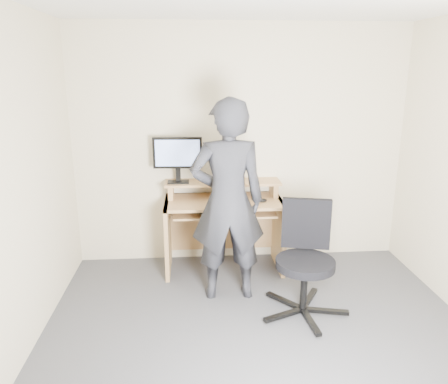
{
  "coord_description": "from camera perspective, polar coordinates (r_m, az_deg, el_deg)",
  "views": [
    {
      "loc": [
        -0.52,
        -2.79,
        2.05
      ],
      "look_at": [
        -0.23,
        1.05,
        0.95
      ],
      "focal_mm": 35.0,
      "sensor_mm": 36.0,
      "label": 1
    }
  ],
  "objects": [
    {
      "name": "travel_mug",
      "position": [
        4.54,
        2.03,
        2.44
      ],
      "size": [
        0.07,
        0.07,
        0.16
      ],
      "primitive_type": "cylinder",
      "rotation": [
        0.0,
        0.0,
        0.03
      ],
      "color": "silver",
      "rests_on": "desk"
    },
    {
      "name": "charger",
      "position": [
        4.44,
        -1.42,
        1.29
      ],
      "size": [
        0.05,
        0.05,
        0.03
      ],
      "primitive_type": "cube",
      "rotation": [
        0.0,
        0.0,
        0.2
      ],
      "color": "black",
      "rests_on": "desk"
    },
    {
      "name": "external_drive",
      "position": [
        4.53,
        -0.42,
        2.66
      ],
      "size": [
        0.08,
        0.14,
        0.2
      ],
      "primitive_type": "cube",
      "rotation": [
        0.0,
        0.0,
        -0.11
      ],
      "color": "black",
      "rests_on": "desk"
    },
    {
      "name": "mouse",
      "position": [
        4.39,
        5.02,
        -1.09
      ],
      "size": [
        0.1,
        0.07,
        0.04
      ],
      "primitive_type": "ellipsoid",
      "rotation": [
        0.0,
        0.0,
        -0.04
      ],
      "color": "black",
      "rests_on": "desk"
    },
    {
      "name": "smartphone",
      "position": [
        4.54,
        3.85,
        1.41
      ],
      "size": [
        0.09,
        0.14,
        0.01
      ],
      "primitive_type": "cube",
      "rotation": [
        0.0,
        0.0,
        0.15
      ],
      "color": "black",
      "rests_on": "desk"
    },
    {
      "name": "desk",
      "position": [
        4.58,
        -0.1,
        -3.2
      ],
      "size": [
        1.2,
        0.6,
        0.91
      ],
      "color": "tan",
      "rests_on": "ground"
    },
    {
      "name": "ground",
      "position": [
        3.5,
        5.35,
        -19.97
      ],
      "size": [
        3.5,
        3.5,
        0.0
      ],
      "primitive_type": "plane",
      "color": "#4A4A4E",
      "rests_on": "ground"
    },
    {
      "name": "headphones",
      "position": [
        4.62,
        -1.51,
        1.74
      ],
      "size": [
        0.18,
        0.18,
        0.06
      ],
      "primitive_type": "torus",
      "rotation": [
        0.26,
        0.0,
        0.19
      ],
      "color": "silver",
      "rests_on": "desk"
    },
    {
      "name": "back_wall",
      "position": [
        4.64,
        2.17,
        5.99
      ],
      "size": [
        3.5,
        0.02,
        2.5
      ],
      "primitive_type": "cube",
      "color": "beige",
      "rests_on": "ground"
    },
    {
      "name": "keyboard",
      "position": [
        4.38,
        -1.36,
        -2.49
      ],
      "size": [
        0.49,
        0.34,
        0.03
      ],
      "primitive_type": "cube",
      "rotation": [
        0.0,
        0.0,
        -0.4
      ],
      "color": "black",
      "rests_on": "desk"
    },
    {
      "name": "person",
      "position": [
        3.85,
        0.47,
        -1.25
      ],
      "size": [
        0.68,
        0.46,
        1.82
      ],
      "primitive_type": "imported",
      "rotation": [
        0.0,
        0.0,
        3.17
      ],
      "color": "black",
      "rests_on": "ground"
    },
    {
      "name": "office_chair",
      "position": [
        3.81,
        10.56,
        -8.05
      ],
      "size": [
        0.75,
        0.73,
        0.95
      ],
      "rotation": [
        0.0,
        0.0,
        -0.23
      ],
      "color": "black",
      "rests_on": "ground"
    },
    {
      "name": "monitor",
      "position": [
        4.45,
        -6.08,
        4.74
      ],
      "size": [
        0.5,
        0.14,
        0.47
      ],
      "rotation": [
        0.0,
        0.0,
        -0.05
      ],
      "color": "black",
      "rests_on": "desk"
    }
  ]
}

